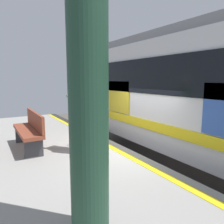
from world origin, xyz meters
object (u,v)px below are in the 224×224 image
(bench, at_px, (30,129))
(train_carriage, at_px, (199,90))
(station_column, at_px, (88,69))
(handbag, at_px, (80,138))
(passenger, at_px, (83,109))

(bench, bearing_deg, train_carriage, -110.71)
(station_column, bearing_deg, handbag, -20.43)
(passenger, bearing_deg, station_column, 158.31)
(passenger, xyz_separation_m, station_column, (-2.52, 1.00, 0.76))
(train_carriage, xyz_separation_m, bench, (1.57, 4.15, -0.89))
(passenger, distance_m, handbag, 0.96)
(station_column, bearing_deg, bench, 0.07)
(train_carriage, height_order, bench, train_carriage)
(train_carriage, distance_m, passenger, 3.23)
(train_carriage, bearing_deg, station_column, 114.11)
(handbag, bearing_deg, passenger, 166.78)
(handbag, xyz_separation_m, station_column, (-2.98, 1.11, 1.59))
(passenger, distance_m, bench, 1.45)
(handbag, height_order, bench, bench)
(train_carriage, bearing_deg, passenger, 78.10)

